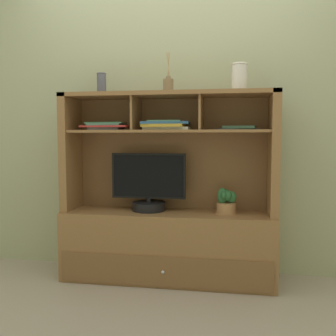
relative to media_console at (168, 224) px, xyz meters
name	(u,v)px	position (x,y,z in m)	size (l,w,h in m)	color
floor_plane	(168,279)	(0.00, -0.01, -0.43)	(6.00, 6.00, 0.02)	#A7988A
back_wall	(173,98)	(0.00, 0.23, 0.98)	(6.00, 0.02, 2.80)	#A5AB85
media_console	(168,224)	(0.00, 0.00, 0.00)	(1.60, 0.45, 1.41)	olive
tv_monitor	(149,188)	(-0.15, 0.01, 0.27)	(0.57, 0.25, 0.44)	black
potted_orchid	(226,202)	(0.44, -0.01, 0.18)	(0.16, 0.16, 0.19)	#AA774C
magazine_stack_left	(107,126)	(-0.47, -0.03, 0.74)	(0.39, 0.25, 0.06)	slate
magazine_stack_centre	(165,125)	(-0.01, -0.05, 0.75)	(0.35, 0.24, 0.07)	beige
magazine_stack_right	(238,128)	(0.52, 0.04, 0.73)	(0.32, 0.18, 0.03)	#3E3A3F
diffuser_bottle	(168,85)	(0.00, 0.01, 1.05)	(0.08, 0.08, 0.30)	olive
ceramic_vase	(239,77)	(0.52, -0.04, 1.09)	(0.11, 0.11, 0.19)	silver
accent_vase	(102,84)	(-0.52, 0.01, 1.07)	(0.07, 0.07, 0.16)	#525260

